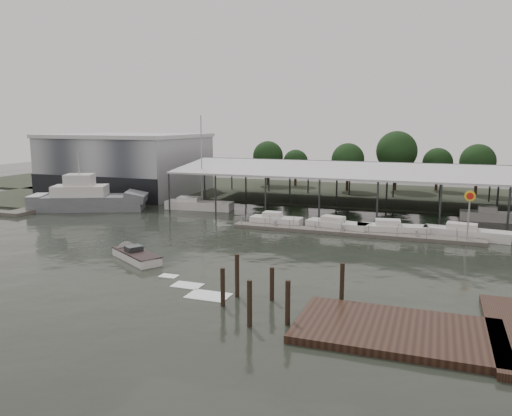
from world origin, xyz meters
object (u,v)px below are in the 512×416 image
(grey_trawler, at_px, (88,199))
(white_sailboat, at_px, (198,205))
(speedboat_underway, at_px, (134,255))
(shell_fuel_sign, at_px, (469,206))

(grey_trawler, height_order, white_sailboat, white_sailboat)
(white_sailboat, distance_m, speedboat_underway, 26.80)
(shell_fuel_sign, height_order, grey_trawler, grey_trawler)
(shell_fuel_sign, relative_size, grey_trawler, 0.33)
(shell_fuel_sign, distance_m, grey_trawler, 50.49)
(white_sailboat, bearing_deg, shell_fuel_sign, -18.58)
(shell_fuel_sign, xyz_separation_m, white_sailboat, (-35.67, 8.94, -3.27))
(shell_fuel_sign, xyz_separation_m, speedboat_underway, (-29.28, -17.09, -3.53))
(shell_fuel_sign, bearing_deg, speedboat_underway, -149.74)
(white_sailboat, height_order, speedboat_underway, white_sailboat)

